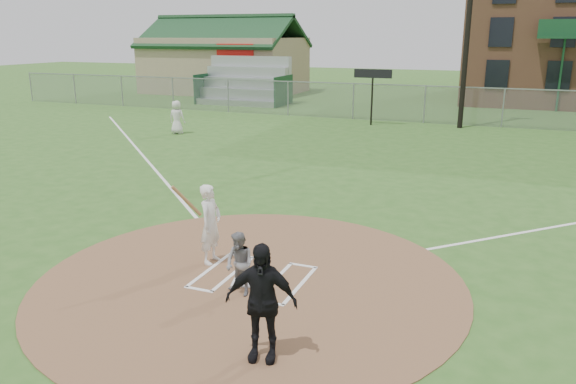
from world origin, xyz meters
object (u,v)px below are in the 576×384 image
at_px(home_plate, 243,282).
at_px(ondeck_player, 177,117).
at_px(batter_at_plate, 210,224).
at_px(catcher, 240,264).
at_px(umpire, 261,302).

bearing_deg(home_plate, ondeck_player, 126.60).
height_order(home_plate, batter_at_plate, batter_at_plate).
bearing_deg(home_plate, catcher, -70.19).
bearing_deg(ondeck_player, umpire, 121.92).
height_order(catcher, ondeck_player, ondeck_player).
height_order(ondeck_player, batter_at_plate, batter_at_plate).
xyz_separation_m(ondeck_player, batter_at_plate, (9.46, -13.50, 0.07)).
height_order(home_plate, umpire, umpire).
distance_m(home_plate, ondeck_player, 17.70).
distance_m(catcher, umpire, 2.21).
distance_m(catcher, batter_at_plate, 1.71).
relative_size(home_plate, batter_at_plate, 0.23).
bearing_deg(umpire, catcher, 112.63).
height_order(catcher, umpire, umpire).
height_order(umpire, ondeck_player, umpire).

